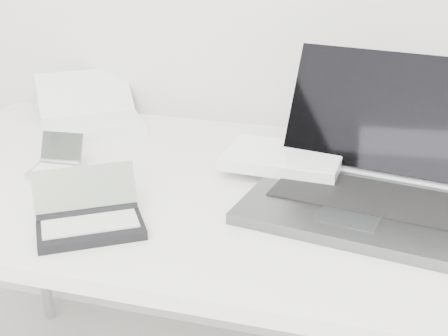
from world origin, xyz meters
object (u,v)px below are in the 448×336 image
(desk, at_px, (243,209))
(laptop_large, at_px, (347,175))
(netbook_open_white, at_px, (90,116))
(palmtop_charcoal, at_px, (89,219))

(desk, bearing_deg, laptop_large, 8.82)
(netbook_open_white, bearing_deg, laptop_large, -53.82)
(laptop_large, height_order, netbook_open_white, laptop_large)
(desk, height_order, laptop_large, laptop_large)
(laptop_large, distance_m, palmtop_charcoal, 0.52)
(desk, relative_size, laptop_large, 2.89)
(desk, bearing_deg, netbook_open_white, 150.63)
(laptop_large, xyz_separation_m, netbook_open_white, (-0.70, 0.25, -0.02))
(palmtop_charcoal, bearing_deg, desk, 14.47)
(netbook_open_white, xyz_separation_m, palmtop_charcoal, (0.27, -0.52, -0.00))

